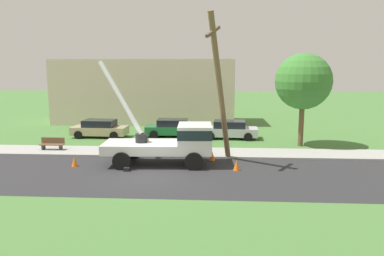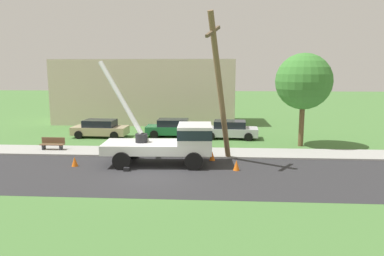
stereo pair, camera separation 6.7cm
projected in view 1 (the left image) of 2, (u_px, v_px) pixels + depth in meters
name	position (u px, v px, depth m)	size (l,w,h in m)	color
ground_plane	(176.00, 134.00, 30.76)	(120.00, 120.00, 0.00)	#477538
road_asphalt	(152.00, 174.00, 18.94)	(80.00, 7.27, 0.01)	#2B2B2D
sidewalk_strip	(165.00, 152.00, 23.81)	(80.00, 2.65, 0.10)	#9E9E99
utility_truck	(172.00, 140.00, 20.71)	(6.87, 3.21, 5.98)	silver
leaning_utility_pole	(220.00, 89.00, 20.32)	(1.62, 3.58, 8.56)	brown
traffic_cone_ahead	(236.00, 165.00, 19.63)	(0.36, 0.36, 0.56)	orange
traffic_cone_behind	(75.00, 162.00, 20.42)	(0.36, 0.36, 0.56)	orange
traffic_cone_curbside	(212.00, 156.00, 21.77)	(0.36, 0.36, 0.56)	orange
parked_sedan_tan	(100.00, 128.00, 29.12)	(4.47, 2.14, 1.42)	tan
parked_sedan_green	(173.00, 128.00, 29.45)	(4.44, 2.09, 1.42)	#1E6638
parked_sedan_silver	(229.00, 130.00, 28.58)	(4.50, 2.19, 1.42)	#B7B7BF
park_bench	(52.00, 144.00, 24.26)	(1.60, 0.45, 0.90)	brown
roadside_tree_near	(303.00, 82.00, 25.19)	(3.95, 3.95, 6.60)	brown
lowrise_building_backdrop	(146.00, 91.00, 37.15)	(18.00, 6.00, 6.40)	beige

